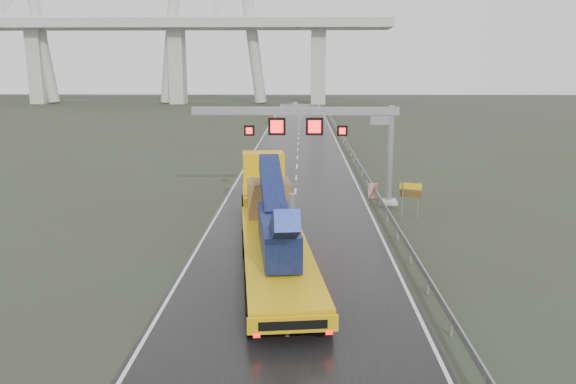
{
  "coord_description": "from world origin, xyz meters",
  "views": [
    {
      "loc": [
        0.5,
        -22.42,
        9.73
      ],
      "look_at": [
        -0.24,
        7.34,
        3.2
      ],
      "focal_mm": 35.0,
      "sensor_mm": 36.0,
      "label": 1
    }
  ],
  "objects_px": {
    "sign_gantry": "(324,128)",
    "striped_barrier": "(373,191)",
    "exit_sign_pair": "(410,193)",
    "heavy_haul_truck": "(270,211)"
  },
  "relations": [
    {
      "from": "sign_gantry",
      "to": "heavy_haul_truck",
      "type": "relative_size",
      "value": 0.69
    },
    {
      "from": "sign_gantry",
      "to": "exit_sign_pair",
      "type": "xyz_separation_m",
      "value": [
        5.57,
        -4.17,
        -3.89
      ]
    },
    {
      "from": "sign_gantry",
      "to": "heavy_haul_truck",
      "type": "bearing_deg",
      "value": -108.87
    },
    {
      "from": "sign_gantry",
      "to": "striped_barrier",
      "type": "distance_m",
      "value": 6.68
    },
    {
      "from": "heavy_haul_truck",
      "to": "striped_barrier",
      "type": "relative_size",
      "value": 19.25
    },
    {
      "from": "exit_sign_pair",
      "to": "sign_gantry",
      "type": "bearing_deg",
      "value": 162.25
    },
    {
      "from": "exit_sign_pair",
      "to": "striped_barrier",
      "type": "height_order",
      "value": "exit_sign_pair"
    },
    {
      "from": "sign_gantry",
      "to": "striped_barrier",
      "type": "xyz_separation_m",
      "value": [
        3.9,
        1.97,
        -5.06
      ]
    },
    {
      "from": "heavy_haul_truck",
      "to": "exit_sign_pair",
      "type": "distance_m",
      "value": 10.57
    },
    {
      "from": "sign_gantry",
      "to": "striped_barrier",
      "type": "height_order",
      "value": "sign_gantry"
    }
  ]
}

